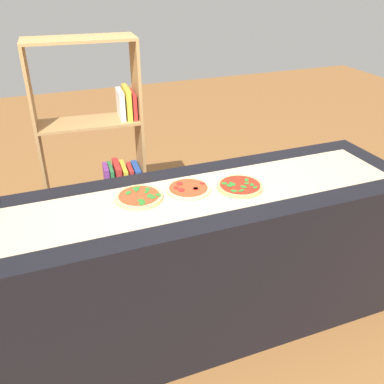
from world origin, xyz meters
TOP-DOWN VIEW (x-y plane):
  - ground_plane at (0.00, 0.00)m, footprint 12.00×12.00m
  - counter at (0.00, 0.00)m, footprint 2.62×0.73m
  - parchment_paper at (0.00, 0.00)m, footprint 2.35×0.44m
  - pizza_spinach_0 at (-0.28, 0.06)m, footprint 0.26×0.26m
  - pizza_pepperoni_1 at (-0.00, 0.05)m, footprint 0.25×0.25m
  - pizza_spinach_2 at (0.28, -0.02)m, footprint 0.25×0.25m
  - bookshelf at (-0.30, 0.96)m, footprint 0.72×0.33m

SIDE VIEW (x-z plane):
  - ground_plane at x=0.00m, z-range 0.00..0.00m
  - counter at x=0.00m, z-range 0.00..0.95m
  - bookshelf at x=-0.30m, z-range -0.09..1.56m
  - parchment_paper at x=0.00m, z-range 0.95..0.95m
  - pizza_pepperoni_1 at x=0.00m, z-range 0.95..0.97m
  - pizza_spinach_0 at x=-0.28m, z-range 0.95..0.98m
  - pizza_spinach_2 at x=0.28m, z-range 0.95..0.98m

